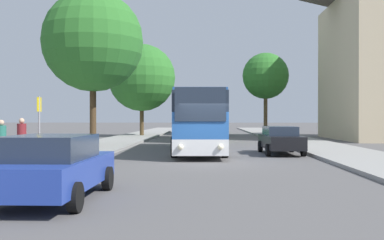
% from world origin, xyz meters
% --- Properties ---
extents(ground_plane, '(300.00, 300.00, 0.00)m').
position_xyz_m(ground_plane, '(0.00, 0.00, 0.00)').
color(ground_plane, '#565454').
rests_on(ground_plane, ground).
extents(sidewalk_left, '(4.00, 120.00, 0.15)m').
position_xyz_m(sidewalk_left, '(-7.00, 0.00, 0.07)').
color(sidewalk_left, gray).
rests_on(sidewalk_left, ground_plane).
extents(sidewalk_right, '(4.00, 120.00, 0.15)m').
position_xyz_m(sidewalk_right, '(7.00, 0.00, 0.07)').
color(sidewalk_right, gray).
rests_on(sidewalk_right, ground_plane).
extents(bus_front, '(2.98, 12.08, 3.21)m').
position_xyz_m(bus_front, '(-0.56, 6.18, 1.72)').
color(bus_front, silver).
rests_on(bus_front, ground_plane).
extents(bus_middle, '(2.97, 11.54, 3.53)m').
position_xyz_m(bus_middle, '(-0.73, 19.90, 1.88)').
color(bus_middle, '#238942').
rests_on(bus_middle, ground_plane).
extents(bus_rear, '(2.98, 11.01, 3.53)m').
position_xyz_m(bus_rear, '(-0.65, 33.88, 1.88)').
color(bus_rear, silver).
rests_on(bus_rear, ground_plane).
extents(parked_car_left_curb, '(2.13, 4.54, 1.50)m').
position_xyz_m(parked_car_left_curb, '(-3.64, -8.47, 0.78)').
color(parked_car_left_curb, '#233D9E').
rests_on(parked_car_left_curb, ground_plane).
extents(parked_car_right_near, '(2.01, 4.45, 1.44)m').
position_xyz_m(parked_car_right_near, '(3.73, 4.84, 0.76)').
color(parked_car_right_near, black).
rests_on(parked_car_right_near, ground_plane).
extents(bus_stop_sign, '(0.08, 0.45, 2.65)m').
position_xyz_m(bus_stop_sign, '(-7.07, -0.25, 1.79)').
color(bus_stop_sign, gray).
rests_on(bus_stop_sign, sidewalk_left).
extents(pedestrian_waiting_near, '(0.36, 0.36, 1.67)m').
position_xyz_m(pedestrian_waiting_near, '(-7.78, -2.17, 0.99)').
color(pedestrian_waiting_near, '#23232D').
rests_on(pedestrian_waiting_near, sidewalk_left).
extents(pedestrian_waiting_far, '(0.36, 0.36, 1.73)m').
position_xyz_m(pedestrian_waiting_far, '(-7.57, -0.82, 1.03)').
color(pedestrian_waiting_far, '#23232D').
rests_on(pedestrian_waiting_far, sidewalk_left).
extents(tree_left_near, '(6.65, 6.65, 9.04)m').
position_xyz_m(tree_left_near, '(-6.63, 25.63, 5.86)').
color(tree_left_near, '#513D23').
rests_on(tree_left_near, sidewalk_left).
extents(tree_left_far, '(6.30, 6.30, 9.68)m').
position_xyz_m(tree_left_far, '(-7.26, 9.18, 6.67)').
color(tree_left_far, '#47331E').
rests_on(tree_left_far, sidewalk_left).
extents(tree_right_near, '(4.85, 4.85, 8.57)m').
position_xyz_m(tree_right_near, '(6.00, 28.79, 6.27)').
color(tree_right_near, brown).
rests_on(tree_right_near, sidewalk_right).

